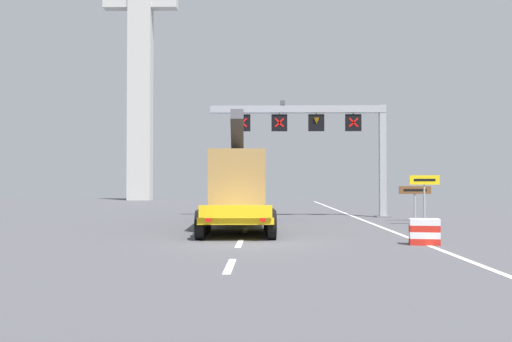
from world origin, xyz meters
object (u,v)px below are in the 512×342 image
at_px(heavy_haul_truck_yellow, 238,186).
at_px(tourist_info_sign_brown, 415,194).
at_px(bridge_pylon_distant, 141,38).
at_px(crash_barrier_striped, 424,232).
at_px(overhead_lane_gantry, 321,127).
at_px(exit_sign_yellow, 424,187).

height_order(heavy_haul_truck_yellow, tourist_info_sign_brown, heavy_haul_truck_yellow).
height_order(tourist_info_sign_brown, bridge_pylon_distant, bridge_pylon_distant).
height_order(crash_barrier_striped, bridge_pylon_distant, bridge_pylon_distant).
relative_size(crash_barrier_striped, bridge_pylon_distant, 0.03).
bearing_deg(tourist_info_sign_brown, crash_barrier_striped, -103.38).
relative_size(heavy_haul_truck_yellow, bridge_pylon_distant, 0.36).
xyz_separation_m(overhead_lane_gantry, exit_sign_yellow, (4.61, -6.32, -3.68)).
bearing_deg(crash_barrier_striped, overhead_lane_gantry, 97.45).
relative_size(overhead_lane_gantry, heavy_haul_truck_yellow, 0.79).
bearing_deg(heavy_haul_truck_yellow, crash_barrier_striped, -52.86).
distance_m(crash_barrier_striped, bridge_pylon_distant, 56.59).
height_order(overhead_lane_gantry, tourist_info_sign_brown, overhead_lane_gantry).
bearing_deg(overhead_lane_gantry, exit_sign_yellow, -53.85).
xyz_separation_m(heavy_haul_truck_yellow, exit_sign_yellow, (9.43, 0.14, -0.08)).
bearing_deg(bridge_pylon_distant, exit_sign_yellow, -59.54).
xyz_separation_m(heavy_haul_truck_yellow, bridge_pylon_distant, (-13.95, 39.89, 17.90)).
xyz_separation_m(overhead_lane_gantry, crash_barrier_striped, (2.03, -15.49, -5.13)).
bearing_deg(tourist_info_sign_brown, exit_sign_yellow, -95.38).
relative_size(heavy_haul_truck_yellow, tourist_info_sign_brown, 7.28).
relative_size(exit_sign_yellow, bridge_pylon_distant, 0.06).
bearing_deg(crash_barrier_striped, exit_sign_yellow, 74.24).
xyz_separation_m(heavy_haul_truck_yellow, crash_barrier_striped, (6.84, -9.03, -1.54)).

